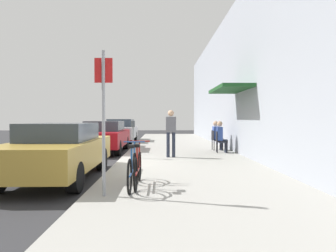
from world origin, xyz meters
TOP-DOWN VIEW (x-y plane):
  - ground_plane at (0.00, 0.00)m, footprint 60.00×60.00m
  - sidewalk_slab at (2.25, 2.00)m, footprint 4.50×32.00m
  - building_facade at (4.65, 2.00)m, footprint 1.40×32.00m
  - parked_car_0 at (-1.10, -2.11)m, footprint 1.80×4.40m
  - parked_car_1 at (-1.10, 3.95)m, footprint 1.80×4.40m
  - parked_car_2 at (-1.10, 9.41)m, footprint 1.80×4.40m
  - parking_meter at (0.45, 0.97)m, footprint 0.12×0.10m
  - street_sign at (0.40, -4.20)m, footprint 0.32×0.06m
  - bicycle_0 at (0.85, -3.61)m, footprint 0.46×1.71m
  - bicycle_1 at (0.95, -3.44)m, footprint 0.46×1.71m
  - cafe_chair_0 at (3.85, 2.65)m, footprint 0.48×0.48m
  - seated_patron_0 at (3.91, 2.65)m, footprint 0.45×0.38m
  - cafe_chair_1 at (3.85, 3.57)m, footprint 0.46×0.46m
  - seated_patron_1 at (3.91, 3.57)m, footprint 0.44×0.37m
  - pedestrian_standing at (1.79, 1.20)m, footprint 0.36×0.22m

SIDE VIEW (x-z plane):
  - ground_plane at x=0.00m, z-range 0.00..0.00m
  - sidewalk_slab at x=2.25m, z-range 0.00..0.12m
  - bicycle_0 at x=0.85m, z-range 0.03..0.93m
  - bicycle_1 at x=0.95m, z-range 0.03..0.93m
  - cafe_chair_0 at x=3.85m, z-range 0.19..1.06m
  - cafe_chair_1 at x=3.85m, z-range 0.19..1.06m
  - parked_car_0 at x=-1.10m, z-range 0.03..1.43m
  - parked_car_1 at x=-1.10m, z-range 0.03..1.43m
  - parked_car_2 at x=-1.10m, z-range 0.02..1.51m
  - seated_patron_0 at x=3.91m, z-range 0.17..1.46m
  - seated_patron_1 at x=3.91m, z-range 0.17..1.46m
  - parking_meter at x=0.45m, z-range 0.23..1.55m
  - pedestrian_standing at x=1.79m, z-range 0.27..1.97m
  - street_sign at x=0.40m, z-range 0.34..2.94m
  - building_facade at x=4.65m, z-range 0.00..6.37m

